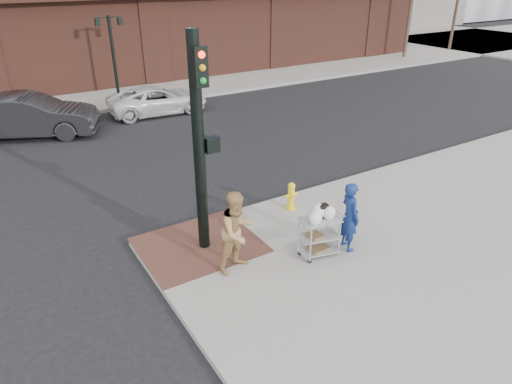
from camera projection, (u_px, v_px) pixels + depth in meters
ground at (239, 260)px, 10.74m from camera, size 220.00×220.00×0.00m
sidewalk_far at (181, 44)px, 41.01m from camera, size 65.00×36.00×0.15m
brick_curb_ramp at (199, 245)px, 11.08m from camera, size 2.80×2.40×0.01m
lamp_post at (112, 48)px, 22.72m from camera, size 1.32×0.22×4.00m
traffic_signal_pole at (200, 141)px, 9.86m from camera, size 0.61×0.51×5.00m
woman_blue at (350, 216)px, 10.60m from camera, size 0.53×0.69×1.71m
pedestrian_tan at (237, 232)px, 9.83m from camera, size 1.06×0.91×1.88m
sedan_dark at (29, 116)px, 18.29m from camera, size 5.52×3.80×1.72m
minivan_white at (158, 100)px, 21.36m from camera, size 4.70×2.40×1.27m
utility_cart at (319, 233)px, 10.48m from camera, size 1.01×0.71×1.26m
fire_hydrant at (291, 195)px, 12.58m from camera, size 0.37×0.26×0.79m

